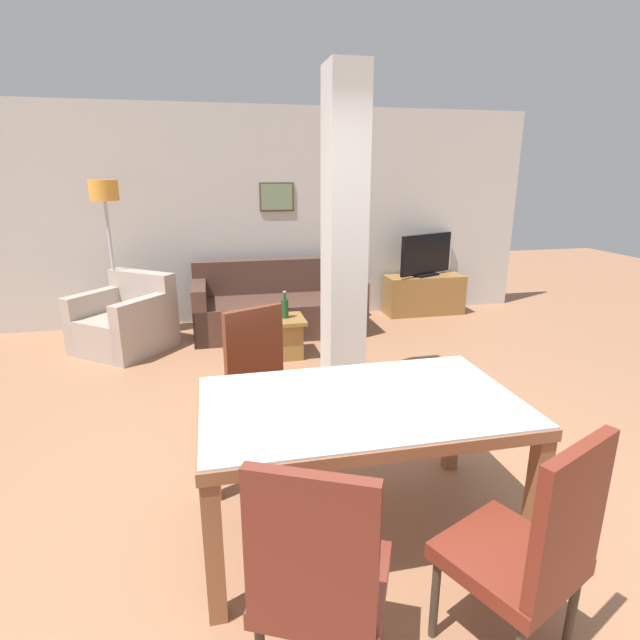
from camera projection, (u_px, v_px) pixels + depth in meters
ground_plane at (357, 527)px, 2.78m from camera, size 18.00×18.00×0.00m
back_wall at (264, 217)px, 6.44m from camera, size 7.20×0.09×2.70m
divider_pillar at (344, 242)px, 4.11m from camera, size 0.31×0.39×2.70m
dining_table at (360, 427)px, 2.61m from camera, size 1.64×0.97×0.78m
dining_chair_near_left at (319, 574)px, 1.74m from camera, size 0.61×0.61×1.03m
dining_chair_far_left at (264, 380)px, 3.37m from camera, size 0.61×0.61×1.03m
dining_chair_near_right at (532, 546)px, 1.87m from camera, size 0.61×0.61×1.03m
sofa at (278, 308)px, 6.17m from camera, size 2.03×0.92×0.85m
armchair at (126, 324)px, 5.53m from camera, size 1.20×1.20×0.83m
coffee_table at (278, 337)px, 5.31m from camera, size 0.55×0.46×0.42m
bottle at (285, 308)px, 5.25m from camera, size 0.08×0.08×0.29m
tv_stand at (424, 295)px, 6.93m from camera, size 1.08×0.40×0.54m
tv_screen at (426, 256)px, 6.78m from camera, size 0.86×0.42×0.57m
floor_lamp at (106, 207)px, 5.51m from camera, size 0.31×0.31×1.82m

